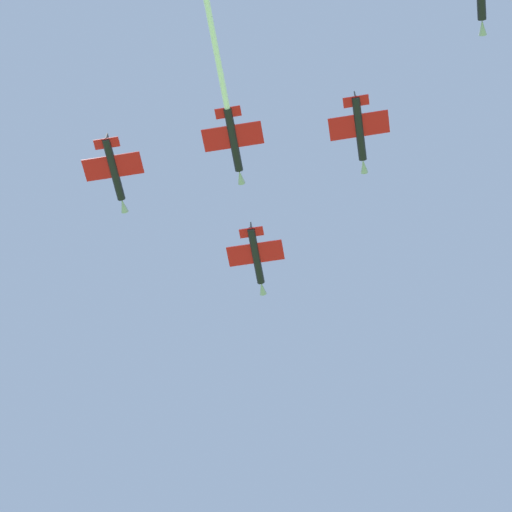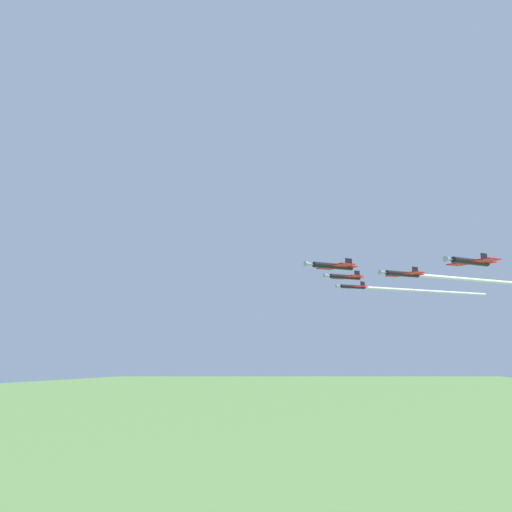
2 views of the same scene
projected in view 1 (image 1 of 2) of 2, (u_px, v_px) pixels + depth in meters
The scene contains 3 objects.
jet_lead at pixel (256, 257), 159.30m from camera, with size 9.63×13.33×2.79m.
jet_port_inner at pixel (114, 171), 150.61m from camera, with size 9.63×13.33×2.79m.
jet_starboard_inner at pixel (359, 130), 148.45m from camera, with size 9.63×13.33×2.79m.
Camera 1 is at (-0.58, 90.48, 2.34)m, focal length 65.75 mm.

